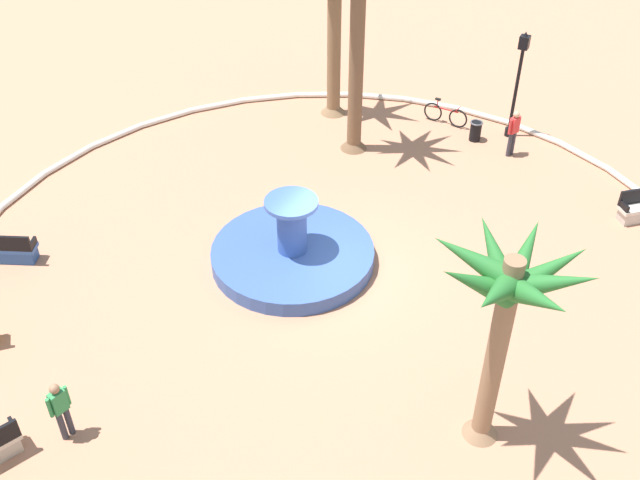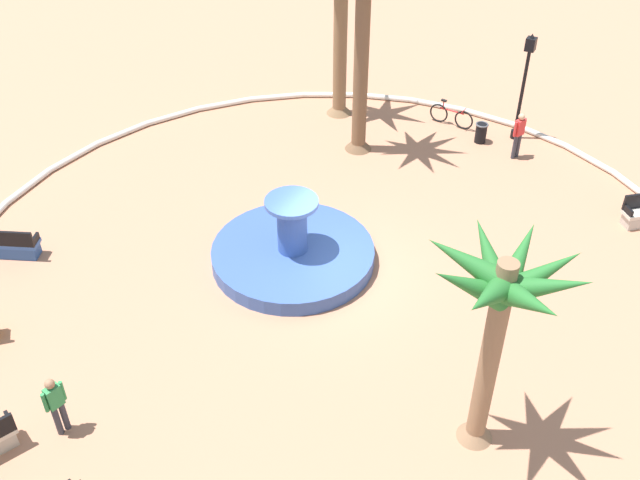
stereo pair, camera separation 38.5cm
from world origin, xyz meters
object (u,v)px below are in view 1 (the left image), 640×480
Objects in this scene: palm_tree_by_curb at (335,10)px; lamppost at (518,77)px; fountain at (293,253)px; trash_bin at (476,130)px; person_cyclist_helmet at (513,131)px; bench_north at (8,251)px; palm_tree_near_fountain at (358,3)px; bicycle_red_frame at (445,114)px; person_cyclist_photo at (60,408)px; palm_tree_mid_plaza at (507,299)px.

lamppost is at bearing -168.22° from palm_tree_by_curb.
trash_bin is at bearing -105.40° from fountain.
palm_tree_by_curb is 6.73m from lamppost.
bench_north is at bearing 47.78° from person_cyclist_helmet.
bench_north is at bearing 59.07° from palm_tree_near_fountain.
palm_tree_by_curb reaches higher than person_cyclist_helmet.
fountain is at bearing 65.63° from person_cyclist_helmet.
bench_north is 0.43× the size of lamppost.
lamppost is 5.35× the size of trash_bin.
palm_tree_near_fountain is 6.88m from person_cyclist_helmet.
bench_north is 2.28× the size of trash_bin.
person_cyclist_helmet is (-3.87, -8.54, 0.64)m from fountain.
palm_tree_by_curb reaches higher than bicycle_red_frame.
palm_tree_by_curb reaches higher than fountain.
trash_bin is 1.50m from bicycle_red_frame.
trash_bin is (-2.47, -8.98, 0.08)m from fountain.
bicycle_red_frame is 1.05× the size of person_cyclist_photo.
bicycle_red_frame is (-1.11, -9.61, 0.08)m from fountain.
palm_tree_by_curb is at bearing 4.84° from trash_bin.
fountain is 9.31m from trash_bin.
fountain is 6.33× the size of trash_bin.
palm_tree_near_fountain is 9.42× the size of trash_bin.
palm_tree_near_fountain is 4.20× the size of person_cyclist_photo.
palm_tree_mid_plaza is (-7.70, 9.84, -1.19)m from palm_tree_near_fountain.
palm_tree_mid_plaza is at bearing -152.42° from person_cyclist_photo.
palm_tree_near_fountain is 4.10× the size of person_cyclist_helmet.
lamppost is at bearing -72.44° from person_cyclist_helmet.
trash_bin is at bearing -145.17° from palm_tree_near_fountain.
palm_tree_by_curb is at bearing -48.76° from palm_tree_near_fountain.
lamppost is 2.31m from trash_bin.
person_cyclist_helmet is at bearing 162.78° from trash_bin.
fountain is 0.81× the size of palm_tree_by_curb.
bench_north is at bearing 70.65° from palm_tree_by_curb.
person_cyclist_helmet reaches higher than person_cyclist_photo.
palm_tree_by_curb is (2.92, -8.52, 3.69)m from fountain.
palm_tree_near_fountain is 4.00× the size of bicycle_red_frame.
lamppost reaches higher than fountain.
bench_north reaches higher than trash_bin.
palm_tree_mid_plaza is (-6.58, 3.36, 3.70)m from fountain.
palm_tree_mid_plaza reaches higher than person_cyclist_helmet.
bench_north is at bearing 52.57° from trash_bin.
person_cyclist_photo is (2.59, 17.18, 0.53)m from bicycle_red_frame.
bicycle_red_frame is 3.01m from person_cyclist_helmet.
palm_tree_by_curb is 16.44m from person_cyclist_photo.
fountain is 8.19m from palm_tree_near_fountain.
lamppost is 2.33× the size of person_cyclist_helmet.
bicycle_red_frame reaches higher than trash_bin.
fountain reaches higher than bicycle_red_frame.
person_cyclist_helmet reaches higher than bicycle_red_frame.
bicycle_red_frame is (-8.30, -13.25, 0.04)m from bench_north.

